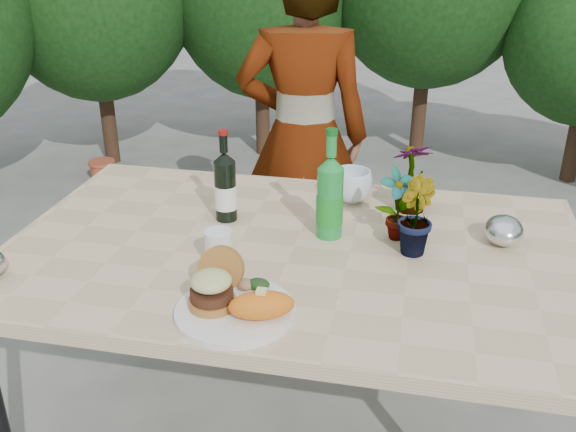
% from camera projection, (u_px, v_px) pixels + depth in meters
% --- Properties ---
extents(patio_table, '(1.60, 1.00, 0.75)m').
position_uv_depth(patio_table, '(294.00, 264.00, 1.81)').
color(patio_table, '#D5BA8E').
rests_on(patio_table, ground).
extents(shrub_hedge, '(6.91, 5.10, 2.13)m').
position_uv_depth(shrub_hedge, '(314.00, 14.00, 3.15)').
color(shrub_hedge, '#382316').
rests_on(shrub_hedge, ground).
extents(dinner_plate, '(0.28, 0.28, 0.01)m').
position_uv_depth(dinner_plate, '(235.00, 311.00, 1.48)').
color(dinner_plate, white).
rests_on(dinner_plate, patio_table).
extents(burger_stack, '(0.11, 0.16, 0.11)m').
position_uv_depth(burger_stack, '(214.00, 285.00, 1.48)').
color(burger_stack, '#B7722D').
rests_on(burger_stack, dinner_plate).
extents(sweet_potato, '(0.17, 0.12, 0.06)m').
position_uv_depth(sweet_potato, '(262.00, 305.00, 1.43)').
color(sweet_potato, orange).
rests_on(sweet_potato, dinner_plate).
extents(grilled_veg, '(0.08, 0.05, 0.03)m').
position_uv_depth(grilled_veg, '(253.00, 284.00, 1.55)').
color(grilled_veg, olive).
rests_on(grilled_veg, dinner_plate).
extents(wine_bottle, '(0.07, 0.07, 0.28)m').
position_uv_depth(wine_bottle, '(225.00, 187.00, 1.90)').
color(wine_bottle, black).
rests_on(wine_bottle, patio_table).
extents(sparkling_water, '(0.08, 0.08, 0.32)m').
position_uv_depth(sparkling_water, '(330.00, 198.00, 1.79)').
color(sparkling_water, '#198E34').
rests_on(sparkling_water, patio_table).
extents(plastic_cup, '(0.07, 0.07, 0.09)m').
position_uv_depth(plastic_cup, '(219.00, 247.00, 1.67)').
color(plastic_cup, white).
rests_on(plastic_cup, patio_table).
extents(seedling_left, '(0.13, 0.13, 0.21)m').
position_uv_depth(seedling_left, '(397.00, 205.00, 1.78)').
color(seedling_left, '#21501B').
rests_on(seedling_left, patio_table).
extents(seedling_mid, '(0.13, 0.14, 0.21)m').
position_uv_depth(seedling_mid, '(414.00, 216.00, 1.71)').
color(seedling_mid, '#265E20').
rests_on(seedling_mid, patio_table).
extents(seedling_right, '(0.17, 0.17, 0.22)m').
position_uv_depth(seedling_right, '(412.00, 177.00, 1.96)').
color(seedling_right, '#26531C').
rests_on(seedling_right, patio_table).
extents(blue_bowl, '(0.14, 0.14, 0.10)m').
position_uv_depth(blue_bowl, '(352.00, 186.00, 2.05)').
color(blue_bowl, white).
rests_on(blue_bowl, patio_table).
extents(foil_packet_right, '(0.11, 0.13, 0.08)m').
position_uv_depth(foil_packet_right, '(504.00, 230.00, 1.78)').
color(foil_packet_right, silver).
rests_on(foil_packet_right, patio_table).
extents(person, '(0.60, 0.44, 1.50)m').
position_uv_depth(person, '(303.00, 138.00, 2.65)').
color(person, '#A86654').
rests_on(person, ground).
extents(terracotta_pot, '(0.17, 0.17, 0.14)m').
position_uv_depth(terracotta_pot, '(102.00, 171.00, 4.20)').
color(terracotta_pot, '#B64B2E').
rests_on(terracotta_pot, ground).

